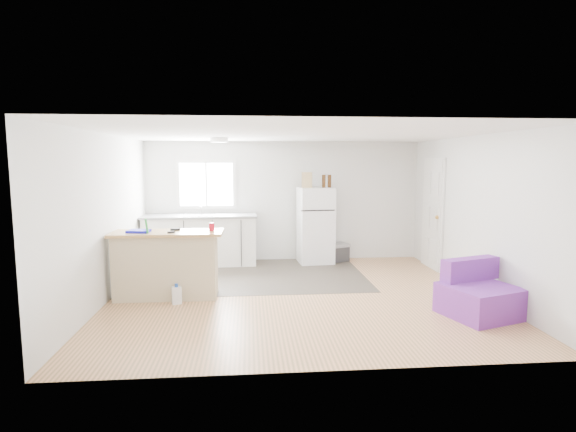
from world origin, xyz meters
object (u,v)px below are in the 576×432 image
Objects in this scene: purple_seat at (478,296)px; blue_tray at (139,231)px; bottle_left at (324,181)px; peninsula at (167,264)px; cardboard_box at (307,180)px; kitchen_cabinets at (200,239)px; cooler at (336,252)px; refrigerator at (315,225)px; mop at (146,284)px; red_cup at (212,227)px; cleaner_jug at (177,295)px; bottle_right at (329,181)px.

blue_tray is (-4.57, 1.10, 0.75)m from purple_seat.
peninsula is at bearing -142.33° from bottle_left.
cardboard_box reaches higher than peninsula.
cooler is at bearing -0.82° from kitchen_cabinets.
purple_seat is 3.81m from bottle_left.
bottle_left is (0.15, -0.04, 0.87)m from refrigerator.
bottle_left is at bearing 49.53° from mop.
bottle_left reaches higher than purple_seat.
cooler is at bearing 33.37° from blue_tray.
red_cup is (0.95, 0.14, 0.81)m from mop.
mop is (-4.48, 1.02, -0.02)m from purple_seat.
cleaner_jug is 0.96× the size of cardboard_box.
kitchen_cabinets is 2.29m from blue_tray.
purple_seat reaches higher than cooler.
peninsula reaches higher than purple_seat.
bottle_left is at bearing 172.56° from cooler.
purple_seat is at bearing -93.42° from cooler.
red_cup is (-2.29, -2.14, 0.86)m from cooler.
mop reaches higher than red_cup.
cooler is 2.25× the size of bottle_left.
cooler is (0.43, 0.04, -0.56)m from refrigerator.
bottle_right is (0.11, 0.02, 0.00)m from bottle_left.
purple_seat is 4.76m from blue_tray.
blue_tray is 3.76m from bottle_left.
kitchen_cabinets is at bearing 83.20° from peninsula.
bottle_right is (2.52, -0.01, 1.12)m from kitchen_cabinets.
cardboard_box is at bearing 165.70° from cooler.
red_cup is at bearing -81.15° from kitchen_cabinets.
mop is (-0.55, -2.23, -0.26)m from kitchen_cabinets.
kitchen_cabinets reaches higher than purple_seat.
refrigerator is (2.26, 0.01, 0.25)m from kitchen_cabinets.
refrigerator reaches higher than peninsula.
cardboard_box reaches higher than bottle_right.
bottle_left is at bearing -170.57° from bottle_right.
bottle_left is at bearing 27.36° from cleaner_jug.
refrigerator is 3.62m from blue_tray.
cleaner_jug is 0.24× the size of mop.
blue_tray is 1.20× the size of bottle_right.
bottle_right is at bearing 95.43° from purple_seat.
refrigerator is 3.70m from purple_seat.
cleaner_jug is (-2.77, -2.49, -0.06)m from cooler.
cooler is 1.95× the size of cleaner_jug.
cooler reaches higher than cleaner_jug.
mop is 3.94m from bottle_left.
refrigerator is at bearing 175.03° from bottle_right.
cardboard_box is at bearing 102.09° from purple_seat.
cooler is 4.07m from blue_tray.
purple_seat is at bearing -64.69° from bottle_left.
bottle_right is (3.17, 2.13, 0.62)m from blue_tray.
mop is at bearing -105.83° from kitchen_cabinets.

